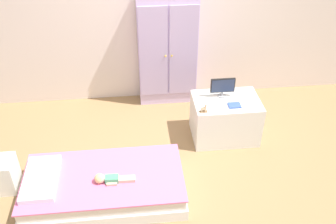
% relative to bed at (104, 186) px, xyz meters
% --- Properties ---
extents(ground_plane, '(10.00, 10.00, 0.02)m').
position_rel_bed_xyz_m(ground_plane, '(0.66, 0.27, -0.14)').
color(ground_plane, '#99754C').
extents(back_wall, '(6.40, 0.05, 2.70)m').
position_rel_bed_xyz_m(back_wall, '(0.66, 1.85, 1.22)').
color(back_wall, silver).
rests_on(back_wall, ground_plane).
extents(bed, '(1.58, 0.83, 0.26)m').
position_rel_bed_xyz_m(bed, '(0.00, 0.00, 0.00)').
color(bed, white).
rests_on(bed, ground_plane).
extents(pillow, '(0.32, 0.59, 0.06)m').
position_rel_bed_xyz_m(pillow, '(-0.59, 0.00, 0.16)').
color(pillow, silver).
rests_on(pillow, bed).
extents(doll, '(0.39, 0.13, 0.10)m').
position_rel_bed_xyz_m(doll, '(0.04, -0.08, 0.17)').
color(doll, '#4CA375').
rests_on(doll, bed).
extents(nightstand, '(0.28, 0.28, 0.36)m').
position_rel_bed_xyz_m(nightstand, '(-1.03, 0.21, 0.05)').
color(nightstand, white).
rests_on(nightstand, ground_plane).
extents(wardrobe, '(0.75, 0.26, 1.48)m').
position_rel_bed_xyz_m(wardrobe, '(0.81, 1.68, 0.61)').
color(wardrobe, silver).
rests_on(wardrobe, ground_plane).
extents(tv_stand, '(0.76, 0.53, 0.51)m').
position_rel_bed_xyz_m(tv_stand, '(1.41, 0.81, 0.13)').
color(tv_stand, silver).
rests_on(tv_stand, ground_plane).
extents(tv_monitor, '(0.28, 0.10, 0.24)m').
position_rel_bed_xyz_m(tv_monitor, '(1.37, 0.90, 0.52)').
color(tv_monitor, '#99999E').
rests_on(tv_monitor, tv_stand).
extents(rocking_horse_toy, '(0.08, 0.04, 0.10)m').
position_rel_bed_xyz_m(rocking_horse_toy, '(1.10, 0.62, 0.43)').
color(rocking_horse_toy, '#8E6642').
rests_on(rocking_horse_toy, tv_stand).
extents(book_blue, '(0.14, 0.11, 0.02)m').
position_rel_bed_xyz_m(book_blue, '(1.47, 0.69, 0.40)').
color(book_blue, blue).
rests_on(book_blue, tv_stand).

